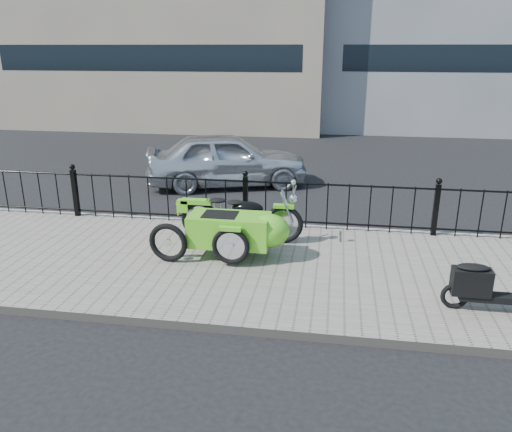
% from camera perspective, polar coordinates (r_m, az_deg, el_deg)
% --- Properties ---
extents(ground, '(120.00, 120.00, 0.00)m').
position_cam_1_polar(ground, '(8.56, -2.74, -4.64)').
color(ground, black).
rests_on(ground, ground).
extents(sidewalk, '(30.00, 3.80, 0.12)m').
position_cam_1_polar(sidewalk, '(8.09, -3.47, -5.63)').
color(sidewalk, slate).
rests_on(sidewalk, ground).
extents(curb, '(30.00, 0.10, 0.12)m').
position_cam_1_polar(curb, '(9.85, -1.04, -1.05)').
color(curb, gray).
rests_on(curb, ground).
extents(iron_fence, '(14.11, 0.11, 1.08)m').
position_cam_1_polar(iron_fence, '(9.56, -1.20, 1.65)').
color(iron_fence, black).
rests_on(iron_fence, sidewalk).
extents(motorcycle_sidecar, '(2.28, 1.48, 0.98)m').
position_cam_1_polar(motorcycle_sidecar, '(8.18, -1.63, -1.28)').
color(motorcycle_sidecar, black).
rests_on(motorcycle_sidecar, sidewalk).
extents(scooter, '(1.34, 0.39, 0.90)m').
position_cam_1_polar(scooter, '(7.15, 25.02, -7.28)').
color(scooter, black).
rests_on(scooter, sidewalk).
extents(spare_tire, '(0.65, 0.15, 0.65)m').
position_cam_1_polar(spare_tire, '(8.06, -10.01, -3.01)').
color(spare_tire, black).
rests_on(spare_tire, sidewalk).
extents(sedan_car, '(4.36, 2.80, 1.38)m').
position_cam_1_polar(sedan_car, '(12.80, -3.33, 6.50)').
color(sedan_car, silver).
rests_on(sedan_car, ground).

